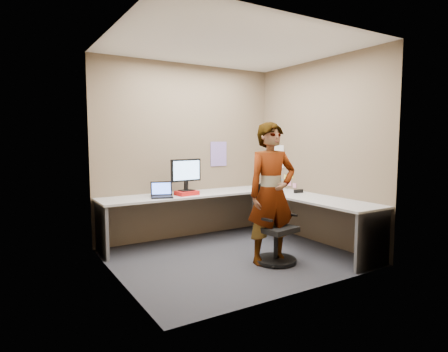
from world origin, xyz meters
TOP-DOWN VIEW (x-y plane):
  - ground at (0.00, 0.00)m, footprint 3.00×3.00m
  - wall_back at (0.00, 1.30)m, footprint 3.00×0.00m
  - wall_right at (1.50, 0.00)m, footprint 0.00×2.70m
  - wall_left at (-1.50, 0.00)m, footprint 0.00×2.70m
  - ceiling at (0.00, 0.00)m, footprint 3.00×3.00m
  - desk at (0.44, 0.39)m, footprint 2.98×2.58m
  - paper_ream at (-0.23, 0.88)m, footprint 0.33×0.26m
  - monitor at (-0.23, 0.90)m, footprint 0.49×0.16m
  - laptop at (-0.62, 0.88)m, footprint 0.36×0.33m
  - trackball_mouse at (-0.11, 0.95)m, footprint 0.12×0.08m
  - origami at (-0.16, 0.83)m, footprint 0.10×0.10m
  - stapler at (1.30, 0.18)m, footprint 0.15×0.06m
  - flower at (1.17, 0.46)m, footprint 0.07×0.07m
  - calendar_purple at (0.55, 1.29)m, footprint 0.30×0.01m
  - calendar_white at (1.49, 0.90)m, footprint 0.01×0.28m
  - sticky_note_a at (1.49, 0.55)m, footprint 0.01×0.07m
  - sticky_note_b at (1.49, 0.60)m, footprint 0.01×0.07m
  - sticky_note_c at (1.49, 0.48)m, footprint 0.01×0.07m
  - sticky_note_d at (1.49, 0.70)m, footprint 0.01×0.07m
  - office_chair at (0.33, -0.40)m, footprint 0.54×0.52m
  - person at (0.29, -0.42)m, footprint 0.70×0.52m

SIDE VIEW (x-z plane):
  - ground at x=0.00m, z-range 0.00..0.00m
  - office_chair at x=0.33m, z-range -0.09..0.88m
  - desk at x=0.44m, z-range 0.22..0.95m
  - trackball_mouse at x=-0.11m, z-range 0.72..0.79m
  - stapler at x=1.30m, z-range 0.73..0.78m
  - origami at x=-0.16m, z-range 0.73..0.79m
  - paper_ream at x=-0.23m, z-range 0.73..0.79m
  - laptop at x=-0.62m, z-range 0.68..0.89m
  - sticky_note_c at x=1.49m, z-range 0.76..0.84m
  - sticky_note_b at x=1.49m, z-range 0.78..0.86m
  - flower at x=1.17m, z-range 0.77..0.98m
  - person at x=0.29m, z-range 0.00..1.75m
  - sticky_note_d at x=1.49m, z-range 0.88..0.96m
  - sticky_note_a at x=1.49m, z-range 0.91..0.99m
  - monitor at x=-0.23m, z-range 0.83..1.30m
  - calendar_white at x=1.49m, z-range 1.06..1.44m
  - calendar_purple at x=0.55m, z-range 1.10..1.50m
  - wall_back at x=0.00m, z-range -0.15..2.85m
  - wall_right at x=1.50m, z-range 0.00..2.70m
  - wall_left at x=-1.50m, z-range 0.00..2.70m
  - ceiling at x=0.00m, z-range 2.70..2.70m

